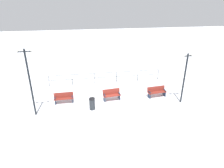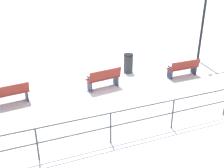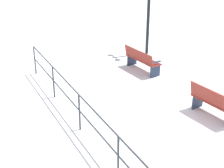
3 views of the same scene
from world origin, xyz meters
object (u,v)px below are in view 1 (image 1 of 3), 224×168
bench_third (157,92)px  lamppost_middle (186,70)px  bench_nearest (64,98)px  bench_second (112,95)px  trash_bin (92,104)px  lamppost_near (29,75)px

bench_third → lamppost_middle: lamppost_middle is taller
bench_nearest → bench_third: bearing=87.4°
bench_second → trash_bin: size_ratio=1.62×
bench_third → lamppost_near: (1.29, -9.94, 2.69)m
bench_third → trash_bin: size_ratio=1.79×
bench_second → lamppost_near: (1.31, -5.96, 2.67)m
lamppost_near → lamppost_middle: size_ratio=1.19×
bench_nearest → bench_second: 3.97m
bench_nearest → bench_second: (0.18, 3.97, 0.04)m
bench_third → lamppost_middle: (1.29, 1.64, 2.37)m
bench_second → lamppost_middle: bearing=70.0°
bench_nearest → lamppost_middle: (1.48, 9.59, 2.39)m
bench_nearest → bench_second: size_ratio=1.03×
bench_third → trash_bin: trash_bin is taller
lamppost_near → trash_bin: size_ratio=5.30×
lamppost_middle → bench_second: bearing=-103.1°
bench_second → trash_bin: (1.24, -1.73, -0.01)m
bench_third → lamppost_middle: size_ratio=0.40×
bench_nearest → bench_third: (0.20, 7.95, 0.02)m
bench_nearest → trash_bin: trash_bin is taller
bench_nearest → lamppost_near: lamppost_near is taller
bench_second → bench_third: size_ratio=0.90×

